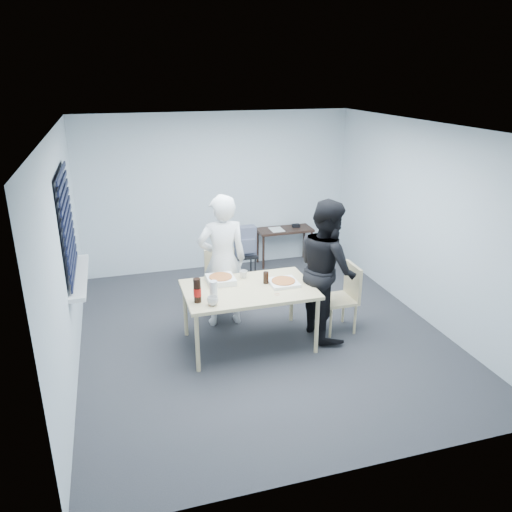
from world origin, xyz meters
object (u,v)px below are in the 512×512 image
object	(u,v)px
person_black	(327,269)
mug_b	(244,274)
soda_bottle	(197,291)
chair_far	(221,277)
person_white	(222,261)
stool	(245,261)
side_table	(285,233)
mug_a	(213,301)
dining_table	(249,292)
chair_right	(345,293)
backpack	(245,241)

from	to	relation	value
person_black	mug_b	distance (m)	1.04
mug_b	soda_bottle	bearing A→B (deg)	-141.75
chair_far	person_white	size ratio (longest dim) A/B	0.50
person_black	stool	distance (m)	2.05
side_table	mug_a	world-z (taller)	mug_a
stool	soda_bottle	xyz separation A→B (m)	(-1.13, -2.12, 0.54)
person_white	mug_b	world-z (taller)	person_white
dining_table	chair_far	xyz separation A→B (m)	(-0.12, 0.99, -0.18)
dining_table	soda_bottle	bearing A→B (deg)	-162.21
chair_far	person_black	xyz separation A→B (m)	(1.13, -0.99, 0.37)
dining_table	person_white	world-z (taller)	person_white
person_white	dining_table	bearing A→B (deg)	105.59
person_white	chair_far	bearing A→B (deg)	-98.92
stool	person_black	bearing A→B (deg)	-74.38
stool	mug_a	distance (m)	2.48
dining_table	person_black	world-z (taller)	person_black
person_white	side_table	bearing A→B (deg)	-129.14
chair_far	side_table	distance (m)	2.10
side_table	stool	xyz separation A→B (m)	(-0.87, -0.59, -0.20)
person_black	soda_bottle	size ratio (longest dim) A/B	6.26
chair_right	person_white	world-z (taller)	person_white
chair_right	person_black	world-z (taller)	person_black
mug_b	side_table	bearing A→B (deg)	58.75
person_black	backpack	size ratio (longest dim) A/B	3.87
mug_a	soda_bottle	world-z (taller)	soda_bottle
mug_b	person_white	bearing A→B (deg)	122.71
person_white	person_black	world-z (taller)	same
person_black	soda_bottle	bearing A→B (deg)	97.26
person_black	stool	size ratio (longest dim) A/B	3.80
dining_table	side_table	world-z (taller)	dining_table
backpack	soda_bottle	bearing A→B (deg)	-138.04
soda_bottle	chair_right	bearing A→B (deg)	6.80
mug_a	soda_bottle	bearing A→B (deg)	140.75
chair_right	stool	bearing A→B (deg)	113.29
person_black	stool	xyz separation A→B (m)	(-0.53, 1.90, -0.53)
dining_table	soda_bottle	size ratio (longest dim) A/B	5.48
chair_right	side_table	xyz separation A→B (m)	(0.06, 2.48, 0.04)
chair_right	stool	distance (m)	2.06
chair_right	mug_a	distance (m)	1.85
stool	soda_bottle	distance (m)	2.46
chair_right	soda_bottle	size ratio (longest dim) A/B	3.15
person_black	mug_b	xyz separation A→B (m)	(-0.98, 0.32, -0.08)
mug_a	backpack	bearing A→B (deg)	66.20
person_white	backpack	distance (m)	1.43
person_black	chair_far	bearing A→B (deg)	48.72
stool	person_white	bearing A→B (deg)	-117.07
backpack	chair_far	bearing A→B (deg)	-143.21
mug_b	chair_right	bearing A→B (deg)	-13.45
chair_far	person_white	world-z (taller)	person_white
chair_far	chair_right	size ratio (longest dim) A/B	1.00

